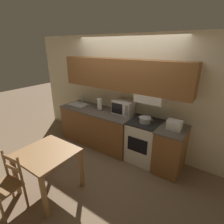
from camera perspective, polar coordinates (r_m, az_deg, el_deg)
The scene contains 12 objects.
ground_plane at distance 4.51m, azimuth 3.76°, elevation -10.05°, with size 16.00×16.00×0.00m, color #7F664C.
wall_back at distance 3.89m, azimuth 3.98°, elevation 8.62°, with size 5.37×0.38×2.55m.
lower_counter_main at distance 4.34m, azimuth -4.76°, elevation -4.71°, with size 1.87×0.69×0.89m.
lower_counter_right_stub at distance 3.61m, azimuth 18.49°, elevation -11.54°, with size 0.51×0.69×0.89m.
stove_range at distance 3.78m, azimuth 10.38°, elevation -9.20°, with size 0.60×0.64×0.89m.
cooking_pot at distance 3.50m, azimuth 10.76°, elevation -2.49°, with size 0.31×0.23×0.11m.
microwave at distance 3.88m, azimuth 3.75°, elevation 1.60°, with size 0.44×0.32×0.30m.
toaster at distance 3.35m, azimuth 19.68°, elevation -3.99°, with size 0.27×0.18×0.17m.
sink_basin at distance 4.56m, azimuth -10.89°, elevation 2.50°, with size 0.47×0.32×0.25m.
paper_towel_roll at distance 4.11m, azimuth -4.06°, elevation 2.52°, with size 0.13×0.13×0.27m.
dining_table at distance 3.06m, azimuth -20.40°, elevation -14.00°, with size 0.83×0.80×0.75m.
chair_left_of_table at distance 3.09m, azimuth -31.13°, elevation -19.90°, with size 0.42×0.42×0.91m.
Camera 1 is at (1.95, -3.34, 2.32)m, focal length 28.00 mm.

